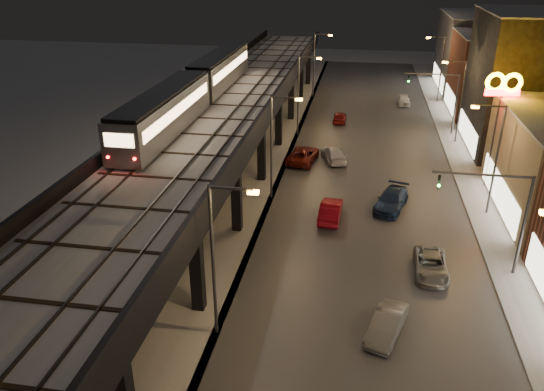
{
  "coord_description": "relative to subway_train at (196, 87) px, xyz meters",
  "views": [
    {
      "loc": [
        6.31,
        -9.8,
        19.3
      ],
      "look_at": [
        1.08,
        20.89,
        5.0
      ],
      "focal_mm": 35.0,
      "sensor_mm": 36.0,
      "label": 1
    }
  ],
  "objects": [
    {
      "name": "car_mid_silver",
      "position": [
        9.46,
        3.98,
        -7.47
      ],
      "size": [
        3.2,
        5.68,
        1.5
      ],
      "primitive_type": "imported",
      "rotation": [
        0.0,
        0.0,
        3.0
      ],
      "color": "maroon",
      "rests_on": "ground"
    },
    {
      "name": "elevated_viaduct",
      "position": [
        2.5,
        -4.26,
        -2.6
      ],
      "size": [
        9.0,
        100.0,
        6.3
      ],
      "color": "black",
      "rests_on": "ground"
    },
    {
      "name": "building_d",
      "position": [
        32.49,
        11.89,
        -1.14
      ],
      "size": [
        12.2,
        13.2,
        14.16
      ],
      "color": "black",
      "rests_on": "ground"
    },
    {
      "name": "car_onc_white",
      "position": [
        17.87,
        -5.46,
        -7.48
      ],
      "size": [
        3.37,
        5.46,
        1.48
      ],
      "primitive_type": "imported",
      "rotation": [
        0.0,
        0.0,
        -0.27
      ],
      "color": "#162547",
      "rests_on": "ground"
    },
    {
      "name": "viaduct_parapet_streetside",
      "position": [
        6.85,
        -4.11,
        -1.37
      ],
      "size": [
        0.3,
        100.0,
        1.1
      ],
      "primitive_type": "cube",
      "color": "black",
      "rests_on": "elevated_viaduct"
    },
    {
      "name": "viaduct_parapet_far",
      "position": [
        -1.85,
        -4.11,
        -1.37
      ],
      "size": [
        0.3,
        100.0,
        1.1
      ],
      "primitive_type": "cube",
      "color": "black",
      "rests_on": "elevated_viaduct"
    },
    {
      "name": "streetlight_left_3",
      "position": [
        8.07,
        12.89,
        -2.98
      ],
      "size": [
        2.57,
        0.28,
        9.0
      ],
      "color": "#38383A",
      "rests_on": "ground"
    },
    {
      "name": "traffic_light_rig_b",
      "position": [
        24.34,
        15.89,
        -3.72
      ],
      "size": [
        6.1,
        0.34,
        7.0
      ],
      "color": "#38383A",
      "rests_on": "ground"
    },
    {
      "name": "building_e",
      "position": [
        32.49,
        25.89,
        -3.14
      ],
      "size": [
        12.2,
        12.2,
        10.16
      ],
      "color": "brown",
      "rests_on": "ground"
    },
    {
      "name": "sign_mcdonalds",
      "position": [
        26.5,
        0.79,
        0.17
      ],
      "size": [
        3.06,
        0.6,
        10.27
      ],
      "color": "#38383A",
      "rests_on": "ground"
    },
    {
      "name": "streetlight_right_3",
      "position": [
        25.23,
        12.89,
        -2.98
      ],
      "size": [
        2.56,
        0.28,
        9.0
      ],
      "color": "#38383A",
      "rests_on": "ground"
    },
    {
      "name": "streetlight_left_2",
      "position": [
        8.07,
        -5.11,
        -2.98
      ],
      "size": [
        2.57,
        0.28,
        9.0
      ],
      "color": "#38383A",
      "rests_on": "ground"
    },
    {
      "name": "streetlight_right_2",
      "position": [
        25.23,
        -5.11,
        -2.98
      ],
      "size": [
        2.56,
        0.28,
        9.0
      ],
      "color": "#38383A",
      "rests_on": "ground"
    },
    {
      "name": "streetlight_left_1",
      "position": [
        8.07,
        -23.11,
        -2.98
      ],
      "size": [
        2.57,
        0.28,
        9.0
      ],
      "color": "#38383A",
      "rests_on": "ground"
    },
    {
      "name": "car_mid_dark",
      "position": [
        12.49,
        4.8,
        -7.53
      ],
      "size": [
        3.19,
        5.11,
        1.38
      ],
      "primitive_type": "imported",
      "rotation": [
        0.0,
        0.0,
        3.43
      ],
      "color": "silver",
      "rests_on": "ground"
    },
    {
      "name": "traffic_light_rig_a",
      "position": [
        24.34,
        -14.11,
        -3.72
      ],
      "size": [
        6.1,
        0.34,
        7.0
      ],
      "color": "#38383A",
      "rests_on": "ground"
    },
    {
      "name": "car_onc_red",
      "position": [
        20.67,
        28.36,
        -7.53
      ],
      "size": [
        1.74,
        4.07,
        1.37
      ],
      "primitive_type": "imported",
      "rotation": [
        0.0,
        0.0,
        0.03
      ],
      "color": "white",
      "rests_on": "ground"
    },
    {
      "name": "car_onc_silver",
      "position": [
        17.07,
        -21.73,
        -7.54
      ],
      "size": [
        2.63,
        4.36,
        1.36
      ],
      "primitive_type": "imported",
      "rotation": [
        0.0,
        0.0,
        -0.31
      ],
      "color": "slate",
      "rests_on": "ground"
    },
    {
      "name": "sidewalk_right",
      "position": [
        26.0,
        -1.11,
        -8.15
      ],
      "size": [
        4.0,
        120.0,
        0.14
      ],
      "primitive_type": "cube",
      "color": "#9FA1A8",
      "rests_on": "ground"
    },
    {
      "name": "car_near_white",
      "position": [
        13.08,
        -8.2,
        -7.47
      ],
      "size": [
        1.78,
        4.6,
        1.49
      ],
      "primitive_type": "imported",
      "rotation": [
        0.0,
        0.0,
        3.1
      ],
      "color": "maroon",
      "rests_on": "ground"
    },
    {
      "name": "under_viaduct_pavement",
      "position": [
        2.5,
        -1.11,
        -8.19
      ],
      "size": [
        11.0,
        120.0,
        0.06
      ],
      "primitive_type": "cube",
      "color": "#9FA1A8",
      "rests_on": "ground"
    },
    {
      "name": "building_f",
      "position": [
        32.49,
        39.89,
        -2.64
      ],
      "size": [
        12.2,
        16.2,
        11.16
      ],
      "color": "#47464C",
      "rests_on": "ground"
    },
    {
      "name": "subway_train",
      "position": [
        0.0,
        0.0,
        0.0
      ],
      "size": [
        2.7,
        32.76,
        3.22
      ],
      "color": "gray",
      "rests_on": "viaduct_trackbed"
    },
    {
      "name": "car_onc_dark",
      "position": [
        20.11,
        -15.01,
        -7.59
      ],
      "size": [
        2.22,
        4.6,
        1.26
      ],
      "primitive_type": "imported",
      "rotation": [
        0.0,
        0.0,
        -0.03
      ],
      "color": "gray",
      "rests_on": "ground"
    },
    {
      "name": "viaduct_trackbed",
      "position": [
        2.49,
        -4.13,
        -1.83
      ],
      "size": [
        8.4,
        100.0,
        0.32
      ],
      "color": "#B2B7C1",
      "rests_on": "elevated_viaduct"
    },
    {
      "name": "streetlight_left_4",
      "position": [
        8.07,
        30.89,
        -2.98
      ],
      "size": [
        2.57,
        0.28,
        9.0
      ],
      "color": "#38383A",
      "rests_on": "ground"
    },
    {
      "name": "car_far_white",
      "position": [
        12.38,
        18.41,
        -7.57
      ],
      "size": [
        1.6,
        3.85,
        1.3
      ],
      "primitive_type": "imported",
      "rotation": [
        0.0,
        0.0,
        3.13
      ],
      "color": "maroon",
      "rests_on": "ground"
    },
    {
      "name": "road_surface",
      "position": [
        16.0,
        -1.11,
        -8.19
      ],
      "size": [
        17.0,
        120.0,
        0.06
      ],
      "primitive_type": "cube",
      "color": "#46474D",
      "rests_on": "ground"
    },
    {
      "name": "streetlight_right_4",
      "position": [
        25.23,
        30.89,
        -2.98
      ],
      "size": [
        2.56,
        0.28,
        9.0
      ],
      "color": "#38383A",
      "rests_on": "ground"
    }
  ]
}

